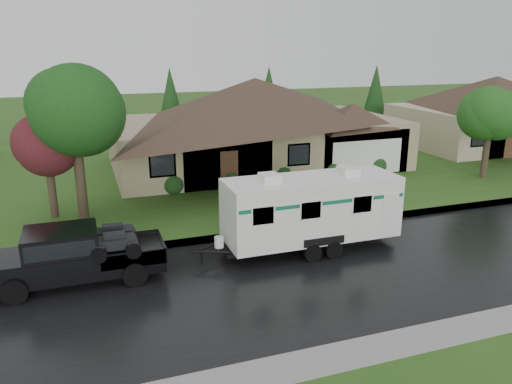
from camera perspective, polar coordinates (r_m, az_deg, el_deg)
ground at (r=20.08m, az=7.79°, el=-6.36°), size 140.00×140.00×0.00m
road at (r=18.48m, az=10.63°, el=-8.57°), size 140.00×8.00×0.01m
curb at (r=21.92m, az=5.13°, el=-4.06°), size 140.00×0.50×0.15m
lawn at (r=33.44m, az=-3.93°, el=3.16°), size 140.00×26.00×0.15m
house_main at (r=32.41m, az=0.47°, el=9.09°), size 19.44×10.80×6.90m
house_neighbor at (r=43.81m, az=25.94°, el=9.03°), size 15.12×9.72×6.45m
tree_left_green at (r=23.06m, az=-20.14°, el=8.57°), size 4.19×4.19×6.94m
tree_red at (r=23.93m, az=-22.80°, el=4.81°), size 2.86×2.86×4.74m
tree_right_green at (r=32.08m, az=25.26°, el=8.00°), size 3.26×3.26×5.39m
shrub_row at (r=28.69m, az=2.99°, el=2.13°), size 13.60×1.00×1.00m
pickup_truck at (r=17.86m, az=-20.36°, el=-6.67°), size 5.78×2.19×1.93m
travel_trailer at (r=19.38m, az=6.33°, el=-1.80°), size 7.12×2.50×3.20m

